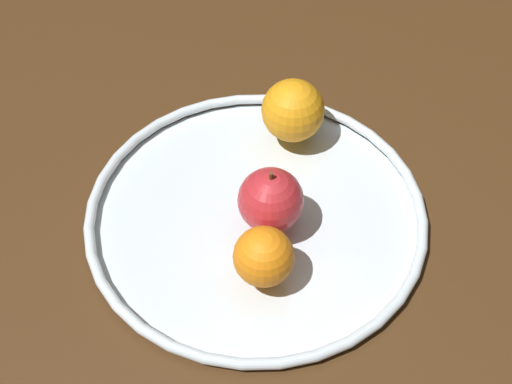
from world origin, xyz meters
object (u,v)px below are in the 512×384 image
at_px(fruit_bowl, 256,214).
at_px(apple, 271,200).
at_px(orange_front_right, 293,110).
at_px(orange_back_right, 264,257).

bearing_deg(fruit_bowl, apple, 104.78).
bearing_deg(apple, fruit_bowl, -75.22).
xyz_separation_m(fruit_bowl, orange_front_right, (-0.10, -0.08, 0.05)).
bearing_deg(fruit_bowl, orange_front_right, -139.64).
height_order(orange_back_right, orange_front_right, orange_front_right).
height_order(fruit_bowl, apple, apple).
distance_m(fruit_bowl, orange_front_right, 0.13).
distance_m(apple, orange_front_right, 0.14).
xyz_separation_m(apple, orange_back_right, (0.04, 0.06, -0.00)).
distance_m(fruit_bowl, orange_back_right, 0.09).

